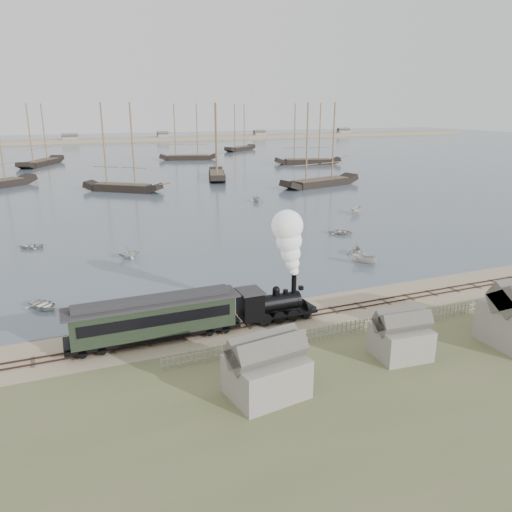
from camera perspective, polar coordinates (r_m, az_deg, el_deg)
name	(u,v)px	position (r m, az deg, el deg)	size (l,w,h in m)	color
ground	(306,306)	(50.09, 5.76, -5.71)	(600.00, 600.00, 0.00)	tan
harbor_water	(107,155)	(212.66, -16.65, 10.99)	(600.00, 336.00, 0.06)	#414F5D
rail_track	(316,313)	(48.47, 6.88, -6.50)	(120.00, 1.80, 0.16)	#36231D
picket_fence_west	(276,348)	(41.75, 2.32, -10.46)	(19.00, 0.10, 1.20)	slate
picket_fence_east	(459,315)	(51.64, 22.23, -6.24)	(15.00, 0.10, 1.20)	slate
shed_left	(266,394)	(35.75, 1.19, -15.53)	(5.00, 4.00, 4.10)	slate
shed_mid	(399,356)	(42.08, 16.06, -10.93)	(4.00, 3.50, 3.60)	slate
far_spit	(90,142)	(292.11, -18.44, 12.24)	(500.00, 20.00, 1.80)	tan
locomotive	(287,273)	(45.43, 3.51, -1.91)	(7.95, 2.97, 9.91)	black
passenger_coach	(154,317)	(42.71, -11.57, -6.86)	(14.51, 2.80, 3.52)	black
beached_dinghy	(110,333)	(45.07, -16.35, -8.44)	(4.02, 2.87, 0.83)	#B9B7B0
rowboat_0	(43,305)	(53.29, -23.19, -5.15)	(3.60, 2.57, 0.75)	#B9B7B0
rowboat_1	(129,253)	(66.91, -14.32, 0.39)	(2.78, 2.40, 1.47)	#B9B7B0
rowboat_2	(364,260)	(63.70, 12.24, -0.40)	(3.23, 1.21, 1.25)	#B9B7B0
rowboat_3	(341,232)	(78.10, 9.69, 2.74)	(3.70, 2.65, 0.77)	#B9B7B0
rowboat_4	(357,249)	(67.68, 11.43, 0.79)	(2.88, 2.49, 1.52)	#B9B7B0
rowboat_5	(356,210)	(93.38, 11.37, 5.15)	(3.60, 1.36, 1.39)	#B9B7B0
rowboat_6	(31,246)	(76.13, -24.36, 1.06)	(3.30, 2.36, 0.68)	#B9B7B0
rowboat_7	(256,198)	(103.26, 0.04, 6.66)	(3.20, 2.76, 1.68)	#B9B7B0
schooner_2	(120,147)	(119.24, -15.32, 11.89)	(18.79, 4.34, 20.00)	black
schooner_3	(216,141)	(136.07, -4.59, 12.96)	(19.68, 4.54, 20.00)	black
schooner_4	(322,145)	(124.15, 7.52, 12.50)	(22.88, 5.28, 20.00)	black
schooner_5	(309,134)	(171.81, 6.02, 13.72)	(22.17, 5.12, 20.00)	black
schooner_7	(38,134)	(181.77, -23.66, 12.61)	(24.14, 5.57, 20.00)	black
schooner_8	(187,132)	(186.20, -7.88, 13.89)	(20.63, 4.76, 20.00)	black
schooner_9	(240,127)	(223.53, -1.84, 14.50)	(19.45, 4.49, 20.00)	black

